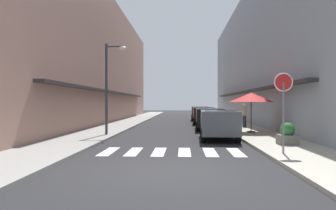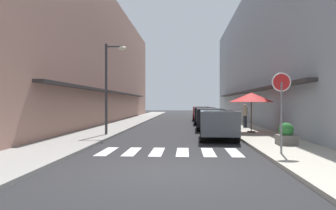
# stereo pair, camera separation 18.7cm
# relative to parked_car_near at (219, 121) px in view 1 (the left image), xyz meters

# --- Properties ---
(ground_plane) EXTENTS (107.63, 107.63, 0.00)m
(ground_plane) POSITION_rel_parked_car_near_xyz_m (-2.21, 11.94, -0.92)
(ground_plane) COLOR #232326
(sidewalk_left) EXTENTS (2.76, 68.49, 0.12)m
(sidewalk_left) POSITION_rel_parked_car_near_xyz_m (-6.85, 11.94, -0.86)
(sidewalk_left) COLOR gray
(sidewalk_left) RESTS_ON ground_plane
(sidewalk_right) EXTENTS (2.76, 68.49, 0.12)m
(sidewalk_right) POSITION_rel_parked_car_near_xyz_m (2.43, 11.94, -0.86)
(sidewalk_right) COLOR #ADA899
(sidewalk_right) RESTS_ON ground_plane
(building_row_left) EXTENTS (5.50, 46.03, 11.62)m
(building_row_left) POSITION_rel_parked_car_near_xyz_m (-10.73, 13.38, 4.88)
(building_row_left) COLOR #A87A6B
(building_row_left) RESTS_ON ground_plane
(building_row_right) EXTENTS (5.50, 46.03, 11.92)m
(building_row_right) POSITION_rel_parked_car_near_xyz_m (6.31, 13.38, 5.04)
(building_row_right) COLOR #939EA8
(building_row_right) RESTS_ON ground_plane
(crosswalk) EXTENTS (5.20, 2.20, 0.01)m
(crosswalk) POSITION_rel_parked_car_near_xyz_m (-2.21, -4.28, -0.91)
(crosswalk) COLOR silver
(crosswalk) RESTS_ON ground_plane
(parked_car_near) EXTENTS (1.95, 4.17, 1.47)m
(parked_car_near) POSITION_rel_parked_car_near_xyz_m (0.00, 0.00, 0.00)
(parked_car_near) COLOR #4C5156
(parked_car_near) RESTS_ON ground_plane
(parked_car_mid) EXTENTS (1.91, 4.40, 1.47)m
(parked_car_mid) POSITION_rel_parked_car_near_xyz_m (0.00, 5.79, 0.00)
(parked_car_mid) COLOR black
(parked_car_mid) RESTS_ON ground_plane
(parked_car_far) EXTENTS (1.87, 3.99, 1.47)m
(parked_car_far) POSITION_rel_parked_car_near_xyz_m (0.00, 11.65, -0.00)
(parked_car_far) COLOR black
(parked_car_far) RESTS_ON ground_plane
(parked_car_distant) EXTENTS (1.84, 3.93, 1.47)m
(parked_car_distant) POSITION_rel_parked_car_near_xyz_m (-0.00, 17.61, -0.00)
(parked_car_distant) COLOR maroon
(parked_car_distant) RESTS_ON ground_plane
(round_street_sign) EXTENTS (0.65, 0.07, 2.75)m
(round_street_sign) POSITION_rel_parked_car_near_xyz_m (1.62, -5.17, 1.30)
(round_street_sign) COLOR slate
(round_street_sign) RESTS_ON sidewalk_right
(street_lamp) EXTENTS (1.19, 0.28, 4.95)m
(street_lamp) POSITION_rel_parked_car_near_xyz_m (-5.77, 1.19, 2.26)
(street_lamp) COLOR #38383D
(street_lamp) RESTS_ON sidewalk_left
(cafe_umbrella) EXTENTS (2.59, 2.59, 2.32)m
(cafe_umbrella) POSITION_rel_parked_car_near_xyz_m (2.21, 2.90, 1.24)
(cafe_umbrella) COLOR #262626
(cafe_umbrella) RESTS_ON sidewalk_right
(planter_corner) EXTENTS (0.74, 0.74, 0.90)m
(planter_corner) POSITION_rel_parked_car_near_xyz_m (2.51, -2.78, -0.40)
(planter_corner) COLOR slate
(planter_corner) RESTS_ON sidewalk_right
(pedestrian_walking_near) EXTENTS (0.34, 0.34, 1.66)m
(pedestrian_walking_near) POSITION_rel_parked_car_near_xyz_m (2.62, 7.15, 0.07)
(pedestrian_walking_near) COLOR #282B33
(pedestrian_walking_near) RESTS_ON sidewalk_right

